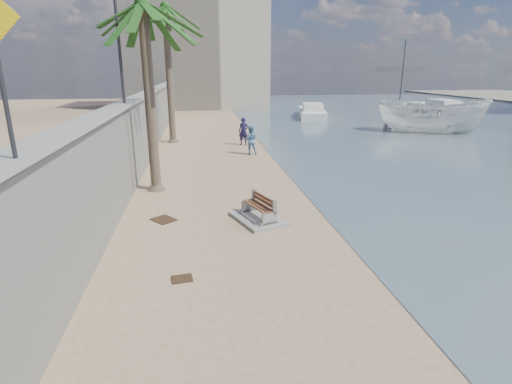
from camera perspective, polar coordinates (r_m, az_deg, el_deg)
seawall at (r=25.28m, az=-15.16°, el=9.34°), size 0.45×70.00×3.50m
wall_cap at (r=25.12m, az=-15.49°, el=13.41°), size 0.80×70.00×0.12m
end_building at (r=56.95m, az=-8.52°, el=19.02°), size 18.00×12.00×14.00m
bench_far at (r=13.47m, az=0.38°, el=-2.61°), size 1.94×2.32×0.83m
palm_mid at (r=16.96m, az=-15.88°, el=24.13°), size 5.00×5.00×8.15m
palm_back at (r=28.75m, az=-12.85°, el=24.15°), size 5.00×5.00×9.69m
streetlight at (r=17.24m, az=-19.26°, el=22.01°), size 0.28×0.28×5.12m
person_a at (r=27.14m, az=-1.80°, el=8.94°), size 0.90×0.77×2.12m
person_b at (r=24.05m, az=-0.81°, el=7.65°), size 0.94×0.73×1.92m
boat_cruiser at (r=35.54m, az=23.77°, el=10.08°), size 4.34×4.30×3.68m
yacht_near at (r=54.52m, az=24.39°, el=10.81°), size 3.06×10.23×1.50m
yacht_far at (r=44.57m, az=7.96°, el=11.06°), size 4.50×9.49×1.50m
sailboat_west at (r=57.01m, az=19.76°, el=11.49°), size 5.79×5.96×8.68m
debris_c at (r=13.96m, az=-13.04°, el=-3.86°), size 0.98×1.00×0.03m
debris_d at (r=10.12m, az=-10.51°, el=-12.08°), size 0.55×0.47×0.03m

